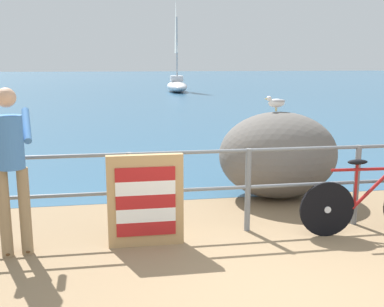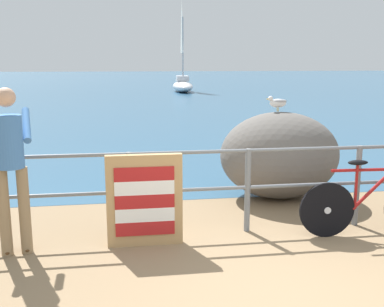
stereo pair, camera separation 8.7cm
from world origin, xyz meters
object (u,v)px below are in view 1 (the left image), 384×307
object	(u,v)px
breakwater_boulder_main	(278,155)
sailboat	(177,81)
bicycle	(370,203)
seagull	(276,102)
folded_deckchair_stack	(146,201)
person_at_railing	(11,164)

from	to	relation	value
breakwater_boulder_main	sailboat	size ratio (longest dim) A/B	0.29
breakwater_boulder_main	bicycle	bearing A→B (deg)	-72.28
bicycle	seagull	bearing A→B (deg)	110.10
bicycle	seagull	size ratio (longest dim) A/B	5.01
bicycle	folded_deckchair_stack	world-z (taller)	folded_deckchair_stack
person_at_railing	breakwater_boulder_main	bearing A→B (deg)	-76.40
person_at_railing	seagull	xyz separation A→B (m)	(3.46, 1.70, 0.44)
breakwater_boulder_main	sailboat	bearing A→B (deg)	85.96
sailboat	bicycle	bearing A→B (deg)	-0.24
breakwater_boulder_main	folded_deckchair_stack	bearing A→B (deg)	-142.93
folded_deckchair_stack	seagull	bearing A→B (deg)	38.91
sailboat	breakwater_boulder_main	bearing A→B (deg)	-1.66
breakwater_boulder_main	person_at_railing	bearing A→B (deg)	-155.14
person_at_railing	breakwater_boulder_main	distance (m)	3.86
bicycle	folded_deckchair_stack	size ratio (longest dim) A/B	1.63
sailboat	person_at_railing	bearing A→B (deg)	-8.83
person_at_railing	folded_deckchair_stack	xyz separation A→B (m)	(1.38, 0.03, -0.47)
bicycle	folded_deckchair_stack	xyz separation A→B (m)	(-2.64, 0.10, 0.13)
bicycle	breakwater_boulder_main	xyz separation A→B (m)	(-0.54, 1.69, 0.26)
folded_deckchair_stack	sailboat	distance (m)	26.67
bicycle	person_at_railing	xyz separation A→B (m)	(-4.02, 0.07, 0.60)
bicycle	person_at_railing	distance (m)	4.07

